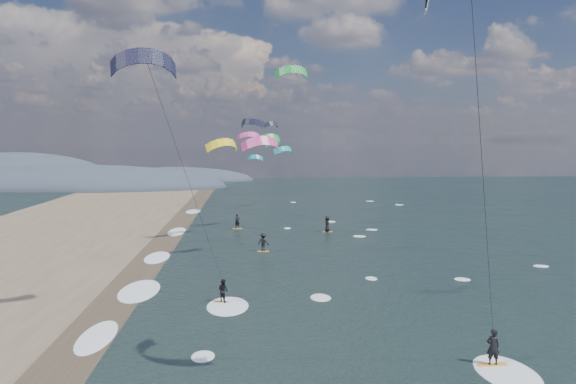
{
  "coord_description": "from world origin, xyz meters",
  "views": [
    {
      "loc": [
        -3.57,
        -23.17,
        10.26
      ],
      "look_at": [
        -1.0,
        12.0,
        7.0
      ],
      "focal_mm": 35.0,
      "sensor_mm": 36.0,
      "label": 1
    }
  ],
  "objects": [
    {
      "name": "bg_kite_field",
      "position": [
        -1.2,
        54.48,
        11.29
      ],
      "size": [
        11.27,
        67.57,
        11.08
      ],
      "color": "teal",
      "rests_on": "ground"
    },
    {
      "name": "kitesurfer_near_a",
      "position": [
        4.4,
        -4.07,
        12.75
      ],
      "size": [
        7.71,
        9.37,
        16.81
      ],
      "color": "orange",
      "rests_on": "ground"
    },
    {
      "name": "ground",
      "position": [
        0.0,
        0.0,
        0.0
      ],
      "size": [
        260.0,
        260.0,
        0.0
      ],
      "primitive_type": "plane",
      "color": "black",
      "rests_on": "ground"
    },
    {
      "name": "shoreline_surf",
      "position": [
        -10.8,
        14.75,
        0.0
      ],
      "size": [
        2.4,
        79.4,
        0.11
      ],
      "color": "white",
      "rests_on": "ground"
    },
    {
      "name": "coastal_hills",
      "position": [
        -44.84,
        107.86,
        0.0
      ],
      "size": [
        80.0,
        41.0,
        15.0
      ],
      "color": "#3D4756",
      "rests_on": "ground"
    },
    {
      "name": "kitesurfer_near_b",
      "position": [
        -7.37,
        7.66,
        9.64
      ],
      "size": [
        6.83,
        8.42,
        15.39
      ],
      "color": "orange",
      "rests_on": "ground"
    },
    {
      "name": "far_kitesurfers",
      "position": [
        0.01,
        33.99,
        0.87
      ],
      "size": [
        11.21,
        14.41,
        1.78
      ],
      "color": "orange",
      "rests_on": "ground"
    },
    {
      "name": "wet_sand_strip",
      "position": [
        -12.0,
        10.0,
        0.0
      ],
      "size": [
        3.0,
        240.0,
        0.0
      ],
      "primitive_type": "cube",
      "color": "#382D23",
      "rests_on": "ground"
    }
  ]
}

